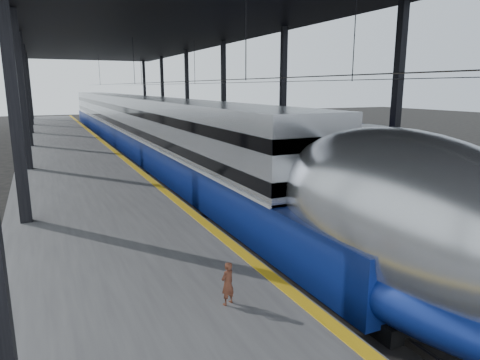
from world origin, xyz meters
TOP-DOWN VIEW (x-y plane):
  - ground at (0.00, 0.00)m, footprint 160.00×160.00m
  - platform at (-3.50, 20.00)m, footprint 6.00×80.00m
  - yellow_strip at (-0.70, 20.00)m, footprint 0.30×80.00m
  - rails at (4.50, 20.00)m, footprint 6.52×80.00m
  - canopy at (1.90, 20.00)m, footprint 18.00×75.00m
  - tgv_train at (2.00, 24.71)m, footprint 3.13×65.20m
  - second_train at (7.00, 31.39)m, footprint 2.60×56.05m
  - child at (-2.10, -2.63)m, footprint 0.38×0.32m

SIDE VIEW (x-z plane):
  - ground at x=0.00m, z-range 0.00..0.00m
  - rails at x=4.50m, z-range 0.00..0.16m
  - platform at x=-3.50m, z-range 0.00..1.00m
  - yellow_strip at x=-0.70m, z-range 1.00..1.01m
  - child at x=-2.10m, z-range 1.00..1.88m
  - second_train at x=7.00m, z-range 0.02..3.61m
  - tgv_train at x=2.00m, z-range -0.15..4.35m
  - canopy at x=1.90m, z-range 4.38..13.85m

